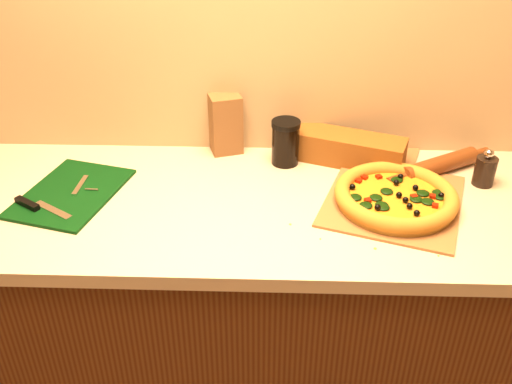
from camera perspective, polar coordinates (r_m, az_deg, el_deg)
name	(u,v)px	position (r m, az deg, el deg)	size (l,w,h in m)	color
cabinet	(249,320)	(1.92, -0.73, -12.72)	(2.80, 0.65, 0.86)	#441F0E
countertop	(248,206)	(1.63, -0.83, -1.44)	(2.84, 0.68, 0.04)	#C1B197
pizza_peel	(394,198)	(1.67, 13.65, -0.55)	(0.47, 0.58, 0.01)	brown
pizza	(396,197)	(1.63, 13.79, -0.44)	(0.34, 0.34, 0.05)	#A9702A
cutting_board	(70,193)	(1.73, -18.11, -0.14)	(0.32, 0.39, 0.03)	black
pepper_grinder	(485,170)	(1.81, 21.93, 2.05)	(0.06, 0.06, 0.12)	black
rolling_pin	(439,165)	(1.83, 17.87, 2.57)	(0.36, 0.22, 0.06)	#55270E
bread_bag	(349,149)	(1.82, 9.33, 4.25)	(0.34, 0.11, 0.09)	brown
paper_bag	(226,124)	(1.84, -3.04, 6.81)	(0.10, 0.08, 0.19)	brown
dark_jar	(285,142)	(1.78, 2.97, 5.00)	(0.09, 0.09, 0.14)	black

